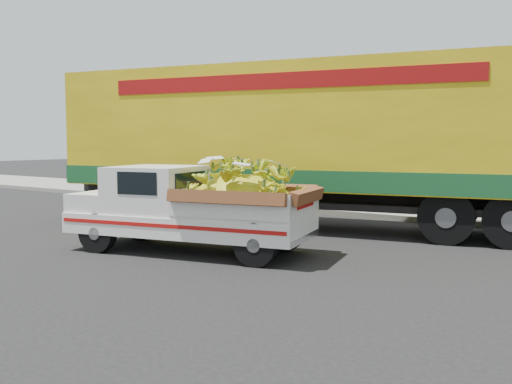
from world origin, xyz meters
The scene contains 6 objects.
ground centered at (0.00, 0.00, 0.00)m, with size 100.00×100.00×0.00m, color black.
curb centered at (0.00, 7.01, 0.07)m, with size 60.00×0.25×0.15m, color gray.
sidewalk centered at (0.00, 9.11, 0.07)m, with size 60.00×4.00×0.14m, color gray.
building_left centered at (-8.00, 15.01, 2.50)m, with size 18.00×6.00×5.00m, color gray.
pickup_truck centered at (-1.00, 0.84, 0.85)m, with size 4.76×2.59×1.58m.
semi_trailer centered at (-1.26, 4.57, 2.12)m, with size 12.08×4.79×3.80m.
Camera 1 is at (5.69, -7.10, 2.06)m, focal length 40.00 mm.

